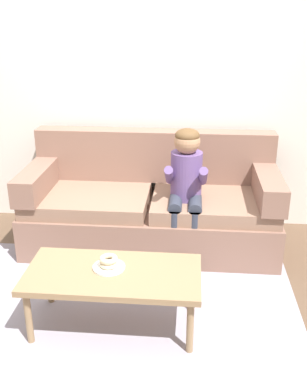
{
  "coord_description": "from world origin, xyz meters",
  "views": [
    {
      "loc": [
        0.47,
        -2.82,
        1.96
      ],
      "look_at": [
        0.18,
        0.45,
        0.65
      ],
      "focal_mm": 42.25,
      "sensor_mm": 36.0,
      "label": 1
    }
  ],
  "objects_px": {
    "person_child": "(186,182)",
    "couch": "(152,207)",
    "toy_controller": "(91,289)",
    "coffee_table": "(113,277)",
    "donut": "(109,264)"
  },
  "relations": [
    {
      "from": "couch",
      "to": "coffee_table",
      "type": "height_order",
      "value": "couch"
    },
    {
      "from": "person_child",
      "to": "couch",
      "type": "bearing_deg",
      "value": 145.2
    },
    {
      "from": "person_child",
      "to": "toy_controller",
      "type": "bearing_deg",
      "value": -136.95
    },
    {
      "from": "couch",
      "to": "coffee_table",
      "type": "bearing_deg",
      "value": -96.34
    },
    {
      "from": "couch",
      "to": "donut",
      "type": "xyz_separation_m",
      "value": [
        -0.17,
        -1.17,
        0.1
      ]
    },
    {
      "from": "couch",
      "to": "toy_controller",
      "type": "distance_m",
      "value": 0.98
    },
    {
      "from": "person_child",
      "to": "donut",
      "type": "distance_m",
      "value": 1.09
    },
    {
      "from": "couch",
      "to": "toy_controller",
      "type": "height_order",
      "value": "couch"
    },
    {
      "from": "coffee_table",
      "to": "person_child",
      "type": "distance_m",
      "value": 1.13
    },
    {
      "from": "couch",
      "to": "coffee_table",
      "type": "distance_m",
      "value": 1.22
    },
    {
      "from": "person_child",
      "to": "toy_controller",
      "type": "xyz_separation_m",
      "value": [
        -0.68,
        -0.64,
        -0.65
      ]
    },
    {
      "from": "donut",
      "to": "coffee_table",
      "type": "bearing_deg",
      "value": -51.04
    },
    {
      "from": "coffee_table",
      "to": "person_child",
      "type": "height_order",
      "value": "person_child"
    },
    {
      "from": "coffee_table",
      "to": "toy_controller",
      "type": "bearing_deg",
      "value": 123.44
    },
    {
      "from": "coffee_table",
      "to": "toy_controller",
      "type": "height_order",
      "value": "coffee_table"
    }
  ]
}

